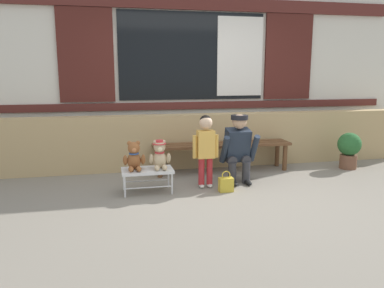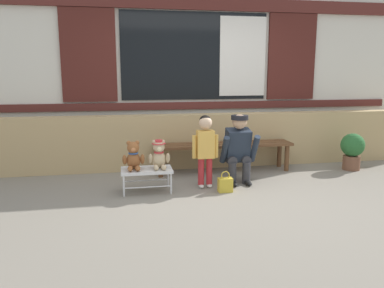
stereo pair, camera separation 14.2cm
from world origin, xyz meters
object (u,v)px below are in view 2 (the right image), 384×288
Objects in this scene: teddy_bear_plain at (133,157)px; potted_plant at (352,149)px; adult_crouching at (239,148)px; handbag_on_ground at (225,184)px; small_display_bench at (147,171)px; child_standing at (205,143)px; teddy_bear_with_hat at (159,155)px; wooden_bench_long at (223,148)px.

teddy_bear_plain is 0.64× the size of potted_plant.
adult_crouching reaches higher than potted_plant.
teddy_bear_plain is 1.34× the size of handbag_on_ground.
adult_crouching is at bearing 9.00° from small_display_bench.
child_standing reaches higher than handbag_on_ground.
adult_crouching is at bearing 53.25° from handbag_on_ground.
small_display_bench is 2.35× the size of handbag_on_ground.
potted_plant is (3.21, 0.55, 0.06)m from small_display_bench.
small_display_bench is 1.76× the size of teddy_bear_with_hat.
wooden_bench_long reaches higher than handbag_on_ground.
adult_crouching is 3.49× the size of handbag_on_ground.
potted_plant reaches higher than wooden_bench_long.
teddy_bear_with_hat is at bearing -169.89° from potted_plant.
teddy_bear_plain is at bearing -170.82° from potted_plant.
small_display_bench reaches higher than handbag_on_ground.
handbag_on_ground is at bearing -10.83° from small_display_bench.
handbag_on_ground is at bearing -9.41° from teddy_bear_plain.
adult_crouching is at bearing -84.46° from wooden_bench_long.
potted_plant is at bearing 10.08° from adult_crouching.
teddy_bear_plain is 3.42m from potted_plant.
wooden_bench_long is at bearing 36.84° from teddy_bear_with_hat.
adult_crouching reaches higher than wooden_bench_long.
wooden_bench_long is 3.68× the size of potted_plant.
wooden_bench_long reaches higher than small_display_bench.
small_display_bench is 3.26m from potted_plant.
teddy_bear_with_hat is 1.13m from adult_crouching.
small_display_bench is 0.67× the size of child_standing.
small_display_bench is at bearing 169.17° from handbag_on_ground.
small_display_bench is at bearing -146.89° from wooden_bench_long.
small_display_bench is 0.67× the size of adult_crouching.
child_standing is at bearing -120.91° from wooden_bench_long.
handbag_on_ground is (-0.23, -0.98, -0.28)m from wooden_bench_long.
handbag_on_ground is at bearing -161.81° from potted_plant.
child_standing reaches higher than potted_plant.
wooden_bench_long is 7.72× the size of handbag_on_ground.
wooden_bench_long is 5.78× the size of teddy_bear_plain.
teddy_bear_with_hat is (-1.05, -0.79, 0.10)m from wooden_bench_long.
teddy_bear_with_hat is 0.64× the size of potted_plant.
potted_plant is at bearing -6.93° from wooden_bench_long.
child_standing is (-0.44, -0.74, 0.22)m from wooden_bench_long.
teddy_bear_plain is at bearing -150.10° from wooden_bench_long.
wooden_bench_long is 1.32m from teddy_bear_with_hat.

